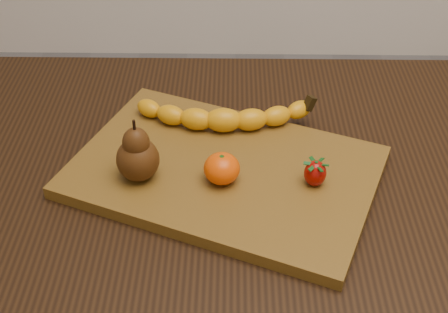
{
  "coord_description": "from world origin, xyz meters",
  "views": [
    {
      "loc": [
        -0.01,
        -0.76,
        1.38
      ],
      "look_at": [
        -0.03,
        -0.02,
        0.8
      ],
      "focal_mm": 50.0,
      "sensor_mm": 36.0,
      "label": 1
    }
  ],
  "objects_px": {
    "table": "(240,214)",
    "mandarin": "(222,169)",
    "cutting_board": "(224,172)",
    "pear": "(137,150)"
  },
  "relations": [
    {
      "from": "cutting_board",
      "to": "pear",
      "type": "bearing_deg",
      "value": -146.99
    },
    {
      "from": "cutting_board",
      "to": "mandarin",
      "type": "relative_size",
      "value": 8.37
    },
    {
      "from": "table",
      "to": "pear",
      "type": "bearing_deg",
      "value": -163.51
    },
    {
      "from": "table",
      "to": "pear",
      "type": "relative_size",
      "value": 10.02
    },
    {
      "from": "mandarin",
      "to": "cutting_board",
      "type": "bearing_deg",
      "value": 85.12
    },
    {
      "from": "table",
      "to": "pear",
      "type": "distance_m",
      "value": 0.23
    },
    {
      "from": "table",
      "to": "mandarin",
      "type": "xyz_separation_m",
      "value": [
        -0.03,
        -0.05,
        0.14
      ]
    },
    {
      "from": "pear",
      "to": "mandarin",
      "type": "height_order",
      "value": "pear"
    },
    {
      "from": "cutting_board",
      "to": "mandarin",
      "type": "bearing_deg",
      "value": -72.67
    },
    {
      "from": "table",
      "to": "mandarin",
      "type": "relative_size",
      "value": 18.6
    }
  ]
}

